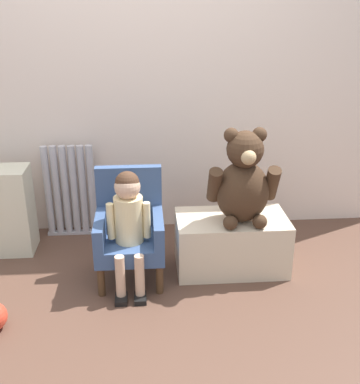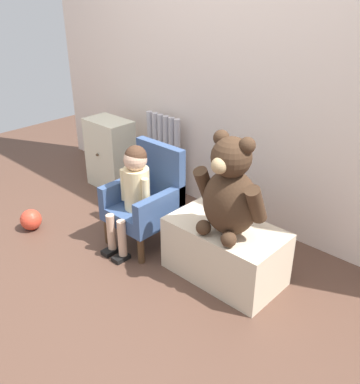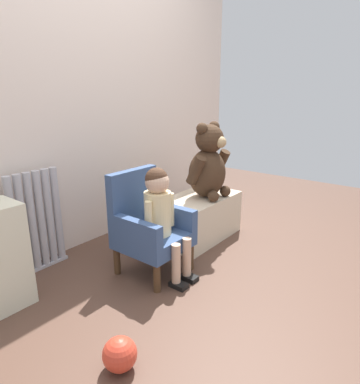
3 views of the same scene
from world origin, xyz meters
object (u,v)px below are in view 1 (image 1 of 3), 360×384
object	(u,v)px
child_armchair	(130,228)
child_figure	(128,214)
large_teddy_bear	(243,182)
low_bench	(231,243)
radiator	(70,192)
small_dresser	(2,211)

from	to	relation	value
child_armchair	child_figure	distance (m)	0.18
large_teddy_bear	low_bench	bearing A→B (deg)	134.58
child_armchair	large_teddy_bear	bearing A→B (deg)	-1.05
radiator	large_teddy_bear	xyz separation A→B (m)	(1.12, -0.60, 0.27)
radiator	low_bench	bearing A→B (deg)	-27.33
child_armchair	large_teddy_bear	xyz separation A→B (m)	(0.68, -0.01, 0.29)
child_armchair	child_figure	xyz separation A→B (m)	(-0.00, -0.11, 0.15)
child_armchair	large_teddy_bear	distance (m)	0.74
small_dresser	large_teddy_bear	bearing A→B (deg)	-14.00
child_armchair	radiator	bearing A→B (deg)	126.48
child_armchair	large_teddy_bear	world-z (taller)	large_teddy_bear
radiator	large_teddy_bear	bearing A→B (deg)	-28.26
child_armchair	child_figure	world-z (taller)	child_figure
small_dresser	low_bench	distance (m)	1.55
child_armchair	child_figure	bearing A→B (deg)	-90.00
child_figure	low_bench	size ratio (longest dim) A/B	1.03
radiator	child_armchair	distance (m)	0.73
child_figure	large_teddy_bear	bearing A→B (deg)	8.24
child_figure	large_teddy_bear	size ratio (longest dim) A/B	1.22
radiator	child_figure	size ratio (longest dim) A/B	0.94
low_bench	large_teddy_bear	world-z (taller)	large_teddy_bear
child_armchair	low_bench	distance (m)	0.65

